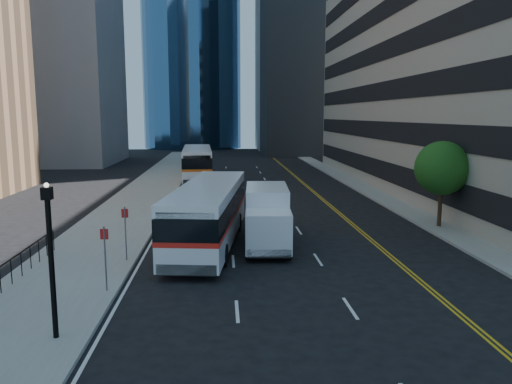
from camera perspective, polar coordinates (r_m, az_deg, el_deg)
ground at (r=21.95m, az=6.80°, el=-9.19°), size 160.00×160.00×0.00m
sidewalk_west at (r=46.46m, az=-11.92°, el=0.34°), size 5.00×90.00×0.15m
sidewalk_east at (r=47.78m, az=11.91°, el=0.58°), size 2.00×90.00×0.15m
midrise_west at (r=77.14m, az=-22.93°, el=16.14°), size 18.00×18.00×35.00m
street_tree at (r=31.47m, az=20.50°, el=2.56°), size 3.20×3.20×5.10m
lamp_post at (r=15.88m, az=-22.40°, el=-6.60°), size 0.28×0.28×4.56m
bus_front at (r=26.11m, az=-5.40°, el=-2.32°), size 4.22×12.61×3.19m
bus_rear at (r=52.75m, az=-6.73°, el=3.38°), size 3.41×13.07×3.34m
box_truck at (r=25.78m, az=1.29°, el=-2.76°), size 2.55×6.42×3.01m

